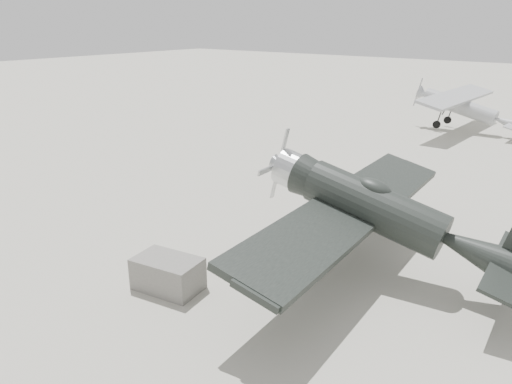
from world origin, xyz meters
TOP-DOWN VIEW (x-y plane):
  - ground at (0.00, 0.00)m, footprint 160.00×160.00m
  - lowwing_monoplane at (3.91, 0.36)m, footprint 7.84×10.95m
  - highwing_monoplane at (-0.11, 21.56)m, footprint 7.05×9.91m
  - equipment_block at (-0.35, -3.97)m, footprint 1.94×1.38m

SIDE VIEW (x-z plane):
  - ground at x=0.00m, z-range 0.00..0.00m
  - equipment_block at x=-0.35m, z-range 0.00..0.89m
  - highwing_monoplane at x=-0.11m, z-range 0.36..3.18m
  - lowwing_monoplane at x=3.91m, z-range 0.10..3.64m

